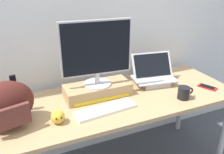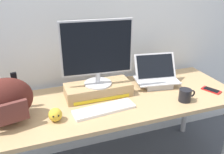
{
  "view_description": "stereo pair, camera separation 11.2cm",
  "coord_description": "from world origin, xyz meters",
  "px_view_note": "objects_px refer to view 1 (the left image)",
  "views": [
    {
      "loc": [
        -0.64,
        -1.45,
        1.59
      ],
      "look_at": [
        0.0,
        0.0,
        0.89
      ],
      "focal_mm": 38.7,
      "sensor_mm": 36.0,
      "label": 1
    },
    {
      "loc": [
        -0.53,
        -1.5,
        1.59
      ],
      "look_at": [
        0.0,
        0.0,
        0.89
      ],
      "focal_mm": 38.7,
      "sensor_mm": 36.0,
      "label": 2
    }
  ],
  "objects_px": {
    "open_laptop": "(153,78)",
    "external_keyboard": "(106,109)",
    "plush_toy": "(58,117)",
    "toner_box_yellow": "(98,90)",
    "desktop_monitor": "(97,53)",
    "messenger_backpack": "(5,104)",
    "coffee_mug": "(184,93)",
    "cell_phone": "(207,87)"
  },
  "relations": [
    {
      "from": "open_laptop",
      "to": "external_keyboard",
      "type": "xyz_separation_m",
      "value": [
        -0.54,
        -0.24,
        -0.04
      ]
    },
    {
      "from": "cell_phone",
      "to": "open_laptop",
      "type": "bearing_deg",
      "value": 120.35
    },
    {
      "from": "open_laptop",
      "to": "plush_toy",
      "type": "distance_m",
      "value": 0.9
    },
    {
      "from": "messenger_backpack",
      "to": "coffee_mug",
      "type": "relative_size",
      "value": 2.97
    },
    {
      "from": "cell_phone",
      "to": "toner_box_yellow",
      "type": "bearing_deg",
      "value": 139.93
    },
    {
      "from": "desktop_monitor",
      "to": "cell_phone",
      "type": "relative_size",
      "value": 3.26
    },
    {
      "from": "external_keyboard",
      "to": "coffee_mug",
      "type": "xyz_separation_m",
      "value": [
        0.6,
        -0.07,
        0.04
      ]
    },
    {
      "from": "messenger_backpack",
      "to": "external_keyboard",
      "type": "bearing_deg",
      "value": -22.57
    },
    {
      "from": "desktop_monitor",
      "to": "external_keyboard",
      "type": "xyz_separation_m",
      "value": [
        -0.03,
        -0.23,
        -0.34
      ]
    },
    {
      "from": "desktop_monitor",
      "to": "messenger_backpack",
      "type": "relative_size",
      "value": 1.33
    },
    {
      "from": "open_laptop",
      "to": "toner_box_yellow",
      "type": "bearing_deg",
      "value": -169.17
    },
    {
      "from": "coffee_mug",
      "to": "messenger_backpack",
      "type": "bearing_deg",
      "value": 172.17
    },
    {
      "from": "desktop_monitor",
      "to": "external_keyboard",
      "type": "distance_m",
      "value": 0.41
    },
    {
      "from": "toner_box_yellow",
      "to": "cell_phone",
      "type": "relative_size",
      "value": 3.14
    },
    {
      "from": "open_laptop",
      "to": "cell_phone",
      "type": "bearing_deg",
      "value": -25.54
    },
    {
      "from": "desktop_monitor",
      "to": "open_laptop",
      "type": "height_order",
      "value": "desktop_monitor"
    },
    {
      "from": "open_laptop",
      "to": "external_keyboard",
      "type": "distance_m",
      "value": 0.59
    },
    {
      "from": "open_laptop",
      "to": "plush_toy",
      "type": "bearing_deg",
      "value": -154.57
    },
    {
      "from": "desktop_monitor",
      "to": "plush_toy",
      "type": "height_order",
      "value": "desktop_monitor"
    },
    {
      "from": "external_keyboard",
      "to": "cell_phone",
      "type": "xyz_separation_m",
      "value": [
        0.9,
        -0.0,
        -0.01
      ]
    },
    {
      "from": "toner_box_yellow",
      "to": "desktop_monitor",
      "type": "bearing_deg",
      "value": -96.6
    },
    {
      "from": "open_laptop",
      "to": "desktop_monitor",
      "type": "bearing_deg",
      "value": -169.04
    },
    {
      "from": "external_keyboard",
      "to": "plush_toy",
      "type": "bearing_deg",
      "value": 176.75
    },
    {
      "from": "desktop_monitor",
      "to": "external_keyboard",
      "type": "height_order",
      "value": "desktop_monitor"
    },
    {
      "from": "toner_box_yellow",
      "to": "external_keyboard",
      "type": "distance_m",
      "value": 0.23
    },
    {
      "from": "coffee_mug",
      "to": "cell_phone",
      "type": "bearing_deg",
      "value": 12.62
    },
    {
      "from": "desktop_monitor",
      "to": "cell_phone",
      "type": "height_order",
      "value": "desktop_monitor"
    },
    {
      "from": "open_laptop",
      "to": "cell_phone",
      "type": "height_order",
      "value": "open_laptop"
    },
    {
      "from": "external_keyboard",
      "to": "cell_phone",
      "type": "height_order",
      "value": "external_keyboard"
    },
    {
      "from": "external_keyboard",
      "to": "coffee_mug",
      "type": "height_order",
      "value": "coffee_mug"
    },
    {
      "from": "plush_toy",
      "to": "cell_phone",
      "type": "bearing_deg",
      "value": 0.36
    },
    {
      "from": "open_laptop",
      "to": "cell_phone",
      "type": "distance_m",
      "value": 0.44
    },
    {
      "from": "open_laptop",
      "to": "coffee_mug",
      "type": "bearing_deg",
      "value": -69.41
    },
    {
      "from": "desktop_monitor",
      "to": "external_keyboard",
      "type": "relative_size",
      "value": 1.18
    },
    {
      "from": "desktop_monitor",
      "to": "plush_toy",
      "type": "relative_size",
      "value": 5.91
    },
    {
      "from": "toner_box_yellow",
      "to": "coffee_mug",
      "type": "distance_m",
      "value": 0.65
    },
    {
      "from": "plush_toy",
      "to": "external_keyboard",
      "type": "bearing_deg",
      "value": 2.09
    },
    {
      "from": "external_keyboard",
      "to": "coffee_mug",
      "type": "distance_m",
      "value": 0.61
    },
    {
      "from": "desktop_monitor",
      "to": "coffee_mug",
      "type": "xyz_separation_m",
      "value": [
        0.58,
        -0.3,
        -0.3
      ]
    },
    {
      "from": "desktop_monitor",
      "to": "open_laptop",
      "type": "xyz_separation_m",
      "value": [
        0.51,
        0.02,
        -0.29
      ]
    },
    {
      "from": "external_keyboard",
      "to": "plush_toy",
      "type": "distance_m",
      "value": 0.33
    },
    {
      "from": "coffee_mug",
      "to": "plush_toy",
      "type": "bearing_deg",
      "value": 176.37
    }
  ]
}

